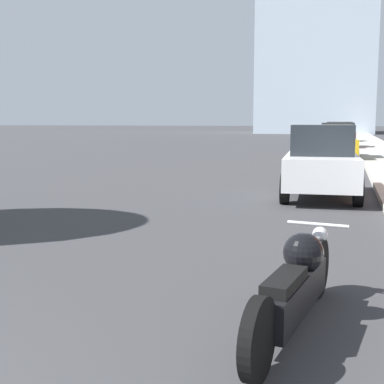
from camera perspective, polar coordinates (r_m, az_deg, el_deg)
sidewalk at (r=41.25m, az=18.74°, el=4.74°), size 2.49×240.00×0.15m
motorcycle at (r=4.89m, az=11.04°, el=-9.63°), size 0.71×2.65×0.82m
parked_car_white at (r=13.16m, az=13.63°, el=3.13°), size 1.91×3.90×1.75m
parked_car_yellow at (r=26.19m, az=15.18°, el=5.20°), size 1.99×4.55×1.76m
parked_car_red at (r=36.58m, az=15.51°, el=5.81°), size 2.16×4.37×1.79m
parked_car_silver at (r=47.55m, az=15.53°, el=6.15°), size 2.28×4.37×1.76m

